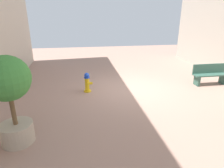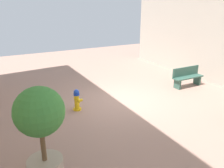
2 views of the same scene
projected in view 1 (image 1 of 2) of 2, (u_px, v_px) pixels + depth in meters
The scene contains 4 objects.
ground_plane at pixel (130, 89), 8.56m from camera, with size 23.40×23.40×0.00m, color #9E7A6B.
fire_hydrant at pixel (87, 82), 8.16m from camera, with size 0.39×0.42×0.83m.
bench_near at pixel (210, 74), 9.00m from camera, with size 1.65×0.44×0.95m.
planter_tree at pixel (9, 91), 4.57m from camera, with size 1.08×1.08×2.28m.
Camera 1 is at (2.09, 7.72, 3.15)m, focal length 31.06 mm.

